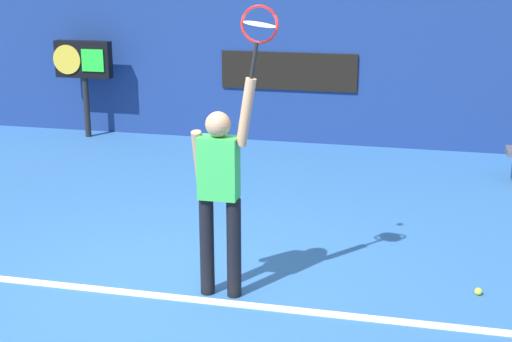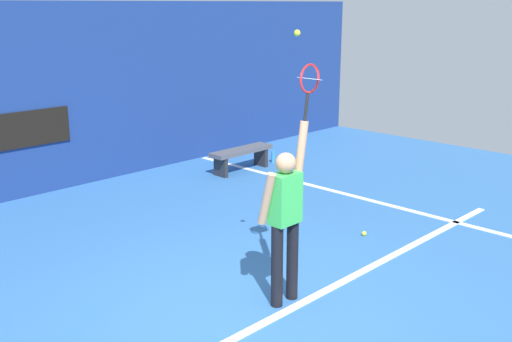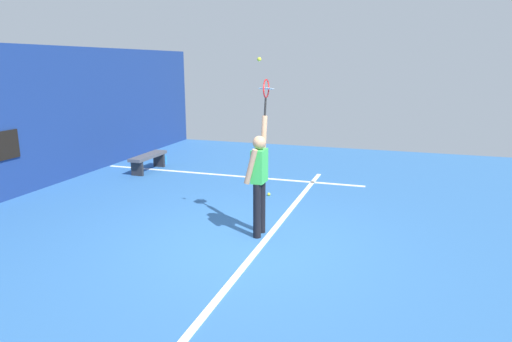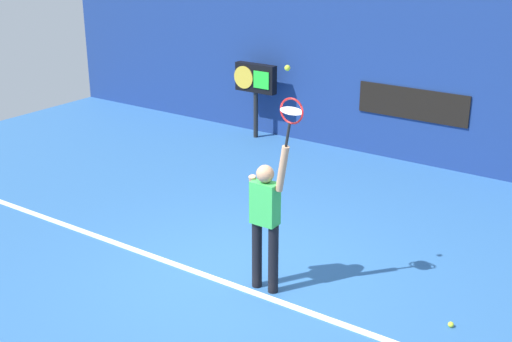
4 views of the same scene
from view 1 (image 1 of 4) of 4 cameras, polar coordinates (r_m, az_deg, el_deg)
name	(u,v)px [view 1 (image 1 of 4)]	position (r m, az deg, el deg)	size (l,w,h in m)	color
ground_plane	(177,286)	(6.92, -6.21, -8.89)	(18.00, 18.00, 0.00)	#2D609E
back_wall	(290,42)	(11.84, 2.69, 10.00)	(18.00, 0.20, 3.23)	navy
sponsor_banner_center	(289,71)	(11.78, 2.55, 7.77)	(2.20, 0.03, 0.60)	black
court_baseline	(168,297)	(6.71, -6.90, -9.71)	(10.00, 0.10, 0.01)	white
tennis_player	(220,188)	(6.36, -2.86, -1.34)	(0.58, 0.31, 1.99)	black
tennis_racket	(259,29)	(5.99, 0.23, 11.05)	(0.36, 0.27, 0.62)	black
scoreboard_clock	(83,63)	(12.47, -13.32, 8.17)	(0.96, 0.20, 1.61)	black
spare_ball	(478,291)	(7.00, 16.95, -8.97)	(0.07, 0.07, 0.07)	#CCE033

